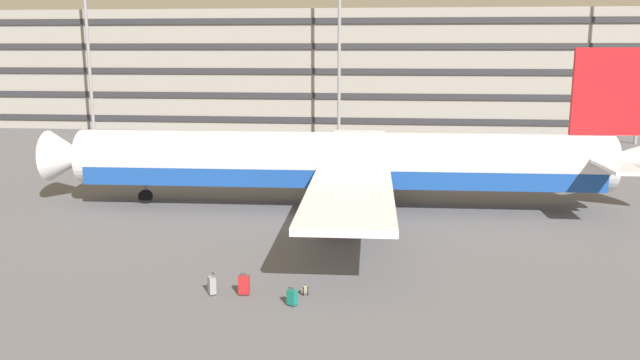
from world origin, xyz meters
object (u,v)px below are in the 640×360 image
object	(u,v)px
suitcase_orange	(212,285)
suitcase_purple	(292,297)
airliner	(346,162)
suitcase_silver	(244,285)
backpack_laid_flat	(305,290)

from	to	relation	value
suitcase_orange	suitcase_purple	xyz separation A→B (m)	(3.51, -0.84, -0.06)
airliner	suitcase_purple	world-z (taller)	airliner
suitcase_silver	suitcase_purple	world-z (taller)	suitcase_silver
suitcase_silver	backpack_laid_flat	size ratio (longest dim) A/B	1.99
suitcase_orange	suitcase_silver	bearing A→B (deg)	4.01
airliner	suitcase_orange	bearing A→B (deg)	-106.20
suitcase_orange	backpack_laid_flat	world-z (taller)	suitcase_orange
suitcase_silver	suitcase_purple	distance (m)	2.35
airliner	backpack_laid_flat	bearing A→B (deg)	-92.70
airliner	backpack_laid_flat	world-z (taller)	airliner
suitcase_silver	suitcase_orange	bearing A→B (deg)	-175.99
suitcase_purple	backpack_laid_flat	xyz separation A→B (m)	(0.37, 1.18, -0.14)
suitcase_silver	backpack_laid_flat	xyz separation A→B (m)	(2.53, 0.25, -0.23)
airliner	suitcase_orange	distance (m)	16.73
suitcase_orange	suitcase_silver	xyz separation A→B (m)	(1.35, 0.09, 0.03)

